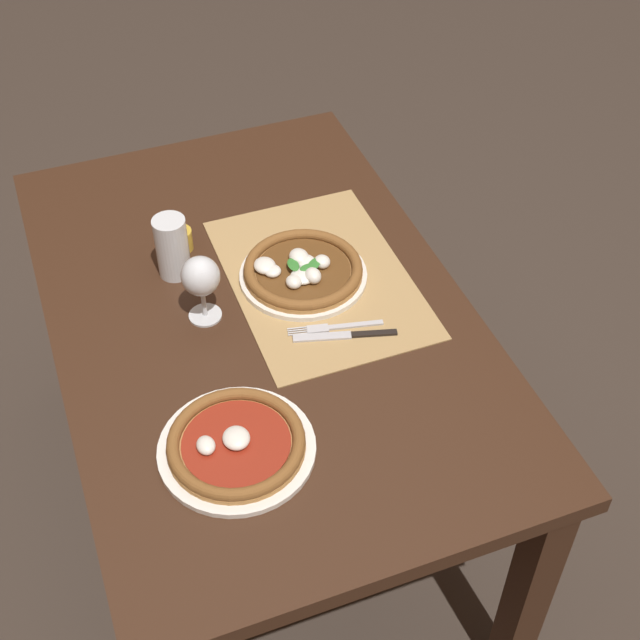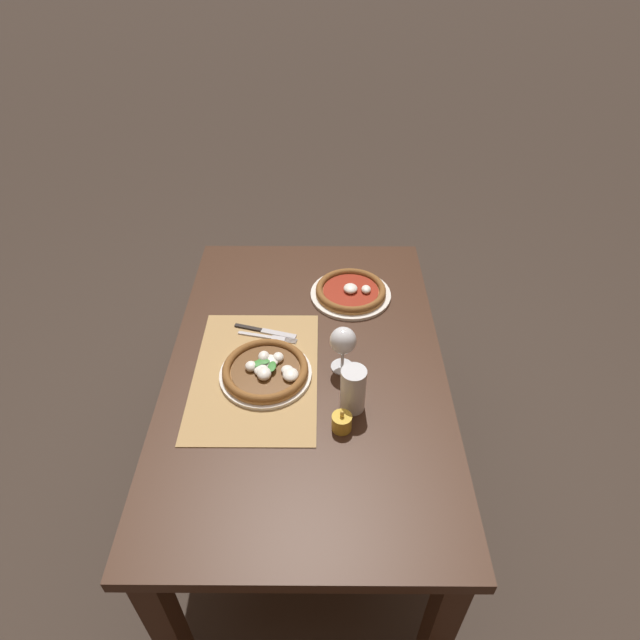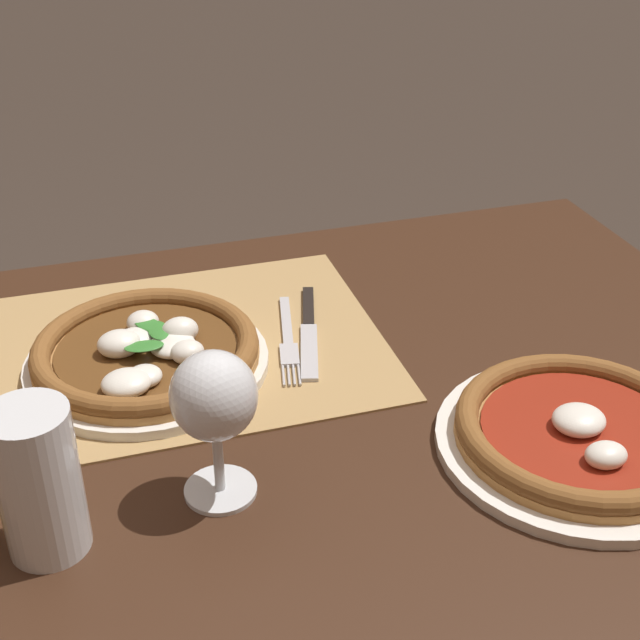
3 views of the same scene
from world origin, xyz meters
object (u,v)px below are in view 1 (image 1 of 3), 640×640
Objects in this scene: pizza_near at (302,271)px; pizza_far at (236,445)px; knife at (345,335)px; wine_glass at (201,279)px; pint_glass at (172,248)px; fork at (335,327)px; votive_candle at (180,240)px.

pizza_far is at bearing 145.75° from pizza_near.
pizza_near is 0.20m from knife.
pizza_far is 0.37m from wine_glass.
pizza_far reaches higher than knife.
pint_glass is 0.73× the size of fork.
knife is (-0.20, -0.02, -0.02)m from pizza_near.
pizza_far is 0.36m from fork.
votive_candle reaches higher than pizza_near.
wine_glass reaches higher than pizza_far.
pizza_near is 1.41× the size of fork.
pizza_near is 0.17m from fork.
pizza_near is at bearing 5.71° from knife.
fork is (-0.29, -0.26, -0.06)m from pint_glass.
pizza_near reaches higher than fork.
pizza_far is 1.87× the size of wine_glass.
votive_candle is (0.20, 0.22, -0.00)m from pizza_near.
pint_glass is (0.16, 0.02, -0.04)m from wine_glass.
pizza_near is at bearing -34.25° from pizza_far.
pizza_near is 1.81× the size of wine_glass.
wine_glass is (0.36, -0.04, 0.09)m from pizza_far.
wine_glass reaches higher than fork.
pizza_far is at bearing 173.57° from wine_glass.
pizza_far is 0.35m from knife.
knife is (-0.16, -0.25, -0.10)m from wine_glass.
pint_glass is (0.52, -0.02, 0.05)m from pizza_far.
knife is at bearing -55.62° from pizza_far.
fork is 2.76× the size of votive_candle.
fork is at bearing -118.76° from wine_glass.
pizza_far is 0.52m from pint_glass.
pint_glass is at bearing -1.82° from pizza_far.
knife is 0.47m from votive_candle.
knife reaches higher than fork.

